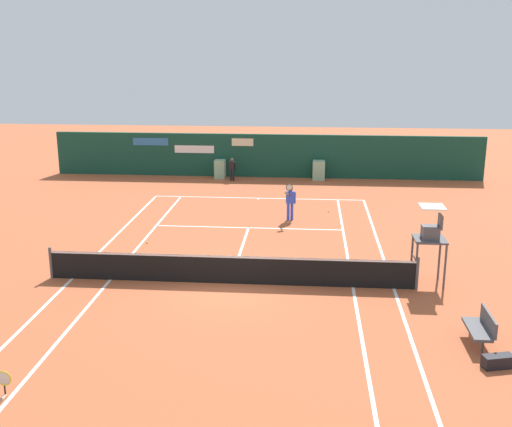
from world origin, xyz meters
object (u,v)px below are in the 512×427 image
at_px(umpire_chair, 430,235).
at_px(player_on_baseline, 290,200).
at_px(tennis_ball_mid_court, 147,243).
at_px(player_bench, 481,326).
at_px(equipment_bag, 501,361).
at_px(tennis_ball_by_sideline, 328,211).
at_px(ball_kid_left_post, 232,168).

height_order(umpire_chair, player_on_baseline, umpire_chair).
bearing_deg(tennis_ball_mid_court, player_bench, -35.16).
height_order(equipment_bag, tennis_ball_by_sideline, equipment_bag).
bearing_deg(player_on_baseline, tennis_ball_mid_court, 16.04).
relative_size(player_on_baseline, tennis_ball_by_sideline, 26.01).
xyz_separation_m(ball_kid_left_post, tennis_ball_by_sideline, (5.31, -6.48, -0.72)).
distance_m(umpire_chair, equipment_bag, 5.65).
distance_m(umpire_chair, player_on_baseline, 8.66).
bearing_deg(player_on_baseline, ball_kid_left_post, -84.74).
height_order(umpire_chair, equipment_bag, umpire_chair).
distance_m(umpire_chair, tennis_ball_by_sideline, 9.36).
height_order(player_bench, ball_kid_left_post, ball_kid_left_post).
bearing_deg(equipment_bag, tennis_ball_by_sideline, 104.96).
bearing_deg(player_bench, ball_kid_left_post, 24.60).
xyz_separation_m(player_on_baseline, ball_kid_left_post, (-3.57, 7.97, -0.18)).
height_order(player_bench, player_on_baseline, player_on_baseline).
relative_size(equipment_bag, ball_kid_left_post, 0.69).
distance_m(player_bench, tennis_ball_mid_court, 13.23).
distance_m(player_bench, ball_kid_left_post, 21.36).
bearing_deg(tennis_ball_mid_court, tennis_ball_by_sideline, 36.35).
xyz_separation_m(equipment_bag, tennis_ball_mid_court, (-11.01, 8.79, -0.13)).
xyz_separation_m(player_on_baseline, tennis_ball_mid_court, (-5.49, -3.83, -0.89)).
relative_size(player_on_baseline, tennis_ball_mid_court, 26.01).
relative_size(player_bench, tennis_ball_by_sideline, 20.15).
bearing_deg(tennis_ball_by_sideline, player_bench, -74.55).
relative_size(umpire_chair, ball_kid_left_post, 2.02).
height_order(player_bench, tennis_ball_by_sideline, player_bench).
height_order(player_on_baseline, tennis_ball_mid_court, player_on_baseline).
height_order(ball_kid_left_post, tennis_ball_mid_court, ball_kid_left_post).
distance_m(equipment_bag, tennis_ball_by_sideline, 14.61).
distance_m(player_bench, player_on_baseline, 12.63).
height_order(umpire_chair, ball_kid_left_post, umpire_chair).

